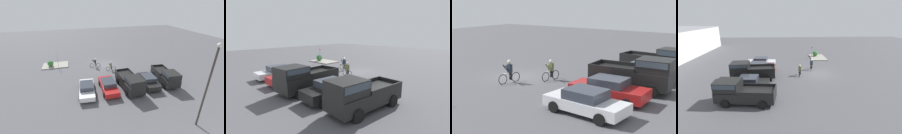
{
  "view_description": "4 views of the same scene",
  "coord_description": "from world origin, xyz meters",
  "views": [
    {
      "loc": [
        5.3,
        24.9,
        10.87
      ],
      "look_at": [
        -0.46,
        4.01,
        1.2
      ],
      "focal_mm": 24.0,
      "sensor_mm": 36.0,
      "label": 1
    },
    {
      "loc": [
        -13.22,
        17.15,
        4.82
      ],
      "look_at": [
        -0.46,
        4.01,
        1.2
      ],
      "focal_mm": 28.0,
      "sensor_mm": 36.0,
      "label": 2
    },
    {
      "loc": [
        17.68,
        16.44,
        5.95
      ],
      "look_at": [
        -0.46,
        4.01,
        1.2
      ],
      "focal_mm": 50.0,
      "sensor_mm": 36.0,
      "label": 3
    },
    {
      "loc": [
        -19.6,
        5.0,
        7.64
      ],
      "look_at": [
        -0.46,
        4.01,
        1.2
      ],
      "focal_mm": 24.0,
      "sensor_mm": 36.0,
      "label": 4
    }
  ],
  "objects": [
    {
      "name": "fire_lane_sign",
      "position": [
        7.94,
        -0.53,
        1.49
      ],
      "size": [
        0.06,
        0.3,
        2.47
      ],
      "color": "#9E9EA3",
      "rests_on": "ground_plane"
    },
    {
      "name": "ground_plane",
      "position": [
        0.0,
        0.0,
        0.0
      ],
      "size": [
        80.0,
        80.0,
        0.0
      ],
      "primitive_type": "plane",
      "color": "#4C4C51"
    },
    {
      "name": "sedan_1",
      "position": [
        1.27,
        8.47,
        0.7
      ],
      "size": [
        2.02,
        4.73,
        1.41
      ],
      "color": "maroon",
      "rests_on": "ground_plane"
    },
    {
      "name": "lamppost",
      "position": [
        -5.33,
        16.59,
        4.61
      ],
      "size": [
        0.36,
        0.36,
        8.0
      ],
      "color": "#2D2823",
      "rests_on": "ground_plane"
    },
    {
      "name": "sedan_2",
      "position": [
        4.07,
        8.51,
        0.69
      ],
      "size": [
        2.3,
        4.71,
        1.37
      ],
      "color": "silver",
      "rests_on": "ground_plane"
    },
    {
      "name": "curb_island",
      "position": [
        8.55,
        -1.88,
        0.07
      ],
      "size": [
        4.39,
        2.87,
        0.15
      ],
      "primitive_type": "cube",
      "color": "gray",
      "rests_on": "ground_plane"
    },
    {
      "name": "cyclist_1",
      "position": [
        -0.63,
        2.68,
        0.79
      ],
      "size": [
        1.69,
        0.53,
        1.6
      ],
      "color": "black",
      "rests_on": "ground_plane"
    },
    {
      "name": "pickup_truck_0",
      "position": [
        -7.08,
        8.88,
        1.13
      ],
      "size": [
        2.56,
        5.52,
        2.2
      ],
      "color": "black",
      "rests_on": "ground_plane"
    },
    {
      "name": "cyclist_0",
      "position": [
        1.7,
        0.66,
        0.89
      ],
      "size": [
        1.84,
        0.54,
        1.73
      ],
      "color": "black",
      "rests_on": "ground_plane"
    },
    {
      "name": "pickup_truck_1",
      "position": [
        -1.55,
        9.14,
        1.18
      ],
      "size": [
        2.52,
        5.48,
        2.29
      ],
      "color": "black",
      "rests_on": "ground_plane"
    },
    {
      "name": "sedan_0",
      "position": [
        -4.33,
        8.75,
        0.74
      ],
      "size": [
        2.2,
        4.48,
        1.47
      ],
      "color": "black",
      "rests_on": "ground_plane"
    },
    {
      "name": "shrub",
      "position": [
        9.32,
        -1.54,
        0.65
      ],
      "size": [
        1.01,
        1.01,
        1.01
      ],
      "color": "#337033",
      "rests_on": "curb_island"
    }
  ]
}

